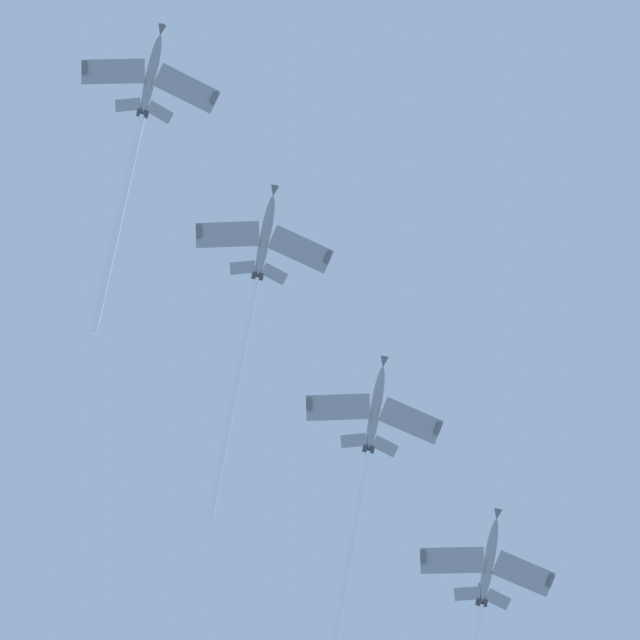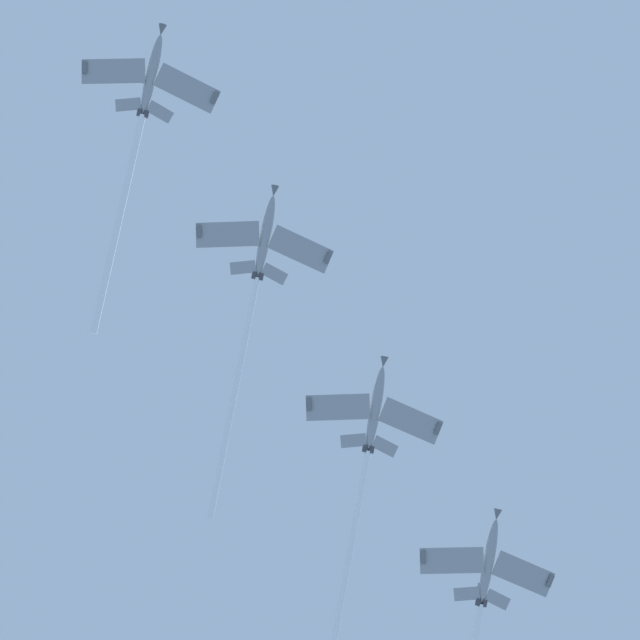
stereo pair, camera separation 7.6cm
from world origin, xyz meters
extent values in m
ellipsoid|color=gray|center=(2.88, 8.84, 141.25)|extent=(7.50, 10.33, 6.72)
cone|color=#595E60|center=(6.12, 3.85, 144.32)|extent=(2.08, 2.31, 1.80)
ellipsoid|color=black|center=(3.74, 7.51, 142.74)|extent=(2.42, 2.98, 2.09)
cube|color=gray|center=(6.96, 12.29, 140.79)|extent=(8.54, 8.83, 1.83)
cube|color=#595E60|center=(10.22, 14.79, 140.76)|extent=(1.69, 1.64, 0.93)
cube|color=gray|center=(-1.93, 6.50, 140.79)|extent=(9.58, 6.05, 1.83)
cube|color=#595E60|center=(-5.54, 4.54, 140.76)|extent=(1.20, 1.79, 0.93)
cube|color=gray|center=(2.37, 13.80, 138.95)|extent=(3.56, 3.85, 0.97)
cube|color=gray|center=(-1.46, 11.32, 138.95)|extent=(3.91, 2.55, 0.97)
cube|color=#595E60|center=(0.20, 12.95, 140.29)|extent=(2.02, 2.96, 3.59)
cylinder|color=#38383D|center=(0.47, 13.36, 138.50)|extent=(1.36, 1.49, 1.17)
cylinder|color=#38383D|center=(-0.29, 12.87, 138.50)|extent=(1.36, 1.49, 1.17)
cylinder|color=white|center=(-7.69, 25.08, 131.12)|extent=(16.44, 24.53, 15.44)
ellipsoid|color=gray|center=(10.79, 34.39, 132.33)|extent=(7.36, 10.41, 6.71)
cone|color=#595E60|center=(13.96, 29.35, 135.40)|extent=(2.07, 2.31, 1.80)
ellipsoid|color=black|center=(11.64, 33.04, 133.83)|extent=(2.39, 2.99, 2.08)
cube|color=gray|center=(14.93, 37.77, 131.88)|extent=(8.61, 8.77, 1.83)
cube|color=#595E60|center=(18.23, 40.22, 131.85)|extent=(1.68, 1.65, 0.93)
cube|color=gray|center=(5.95, 32.13, 131.88)|extent=(9.58, 5.93, 1.83)
cube|color=#595E60|center=(2.31, 30.22, 131.85)|extent=(1.18, 1.79, 0.93)
cube|color=gray|center=(10.36, 39.36, 130.04)|extent=(3.59, 3.84, 0.97)
cube|color=gray|center=(6.50, 36.94, 130.04)|extent=(3.90, 2.50, 0.97)
cube|color=#595E60|center=(8.18, 38.54, 131.38)|extent=(1.97, 2.99, 3.59)
cylinder|color=#38383D|center=(8.46, 38.95, 129.58)|extent=(1.35, 1.49, 1.17)
cylinder|color=#38383D|center=(7.69, 38.47, 129.58)|extent=(1.35, 1.49, 1.17)
cylinder|color=white|center=(-0.15, 51.81, 121.61)|extent=(17.20, 26.68, 16.53)
ellipsoid|color=gray|center=(17.89, 60.55, 121.92)|extent=(7.30, 10.34, 6.91)
cone|color=#595E60|center=(21.02, 55.55, 125.11)|extent=(2.07, 2.31, 1.82)
ellipsoid|color=black|center=(18.72, 59.22, 123.44)|extent=(2.38, 2.98, 2.12)
cube|color=gray|center=(22.04, 63.92, 121.45)|extent=(8.59, 8.74, 1.89)
cube|color=#595E60|center=(25.34, 66.36, 121.41)|extent=(1.67, 1.64, 0.96)
cube|color=gray|center=(13.05, 58.29, 121.45)|extent=(9.57, 5.89, 1.89)
cube|color=#595E60|center=(9.41, 56.38, 121.41)|extent=(1.17, 1.78, 0.96)
cube|color=gray|center=(17.49, 65.48, 119.53)|extent=(3.58, 3.83, 1.00)
cube|color=gray|center=(13.63, 63.06, 119.53)|extent=(3.90, 2.48, 1.00)
cube|color=#595E60|center=(15.30, 64.69, 120.86)|extent=(1.98, 3.01, 3.61)
cylinder|color=#38383D|center=(15.59, 65.07, 119.07)|extent=(1.35, 1.49, 1.18)
cylinder|color=#38383D|center=(14.83, 64.59, 119.07)|extent=(1.35, 1.49, 1.18)
cylinder|color=white|center=(6.48, 78.77, 110.15)|extent=(18.25, 28.41, 18.41)
ellipsoid|color=gray|center=(26.07, 85.12, 113.91)|extent=(7.47, 10.38, 6.64)
cone|color=#595E60|center=(29.30, 80.09, 116.94)|extent=(2.07, 2.31, 1.79)
ellipsoid|color=black|center=(26.94, 83.77, 115.39)|extent=(2.41, 2.98, 2.07)
cube|color=gray|center=(30.17, 88.55, 113.45)|extent=(8.57, 8.82, 1.81)
cube|color=#595E60|center=(33.44, 91.04, 113.43)|extent=(1.69, 1.65, 0.92)
cube|color=gray|center=(21.25, 82.82, 113.45)|extent=(9.58, 6.02, 1.81)
cube|color=#595E60|center=(17.63, 80.87, 113.43)|extent=(1.20, 1.80, 0.92)
cube|color=gray|center=(25.58, 90.10, 111.64)|extent=(3.58, 3.85, 0.96)
cube|color=gray|center=(21.74, 87.64, 111.64)|extent=(3.91, 2.54, 0.96)
cube|color=#595E60|center=(23.41, 89.25, 112.98)|extent=(1.99, 2.96, 3.58)
cylinder|color=#38383D|center=(23.68, 89.68, 111.19)|extent=(1.35, 1.49, 1.17)
cylinder|color=#38383D|center=(22.92, 89.19, 111.19)|extent=(1.35, 1.49, 1.17)
camera|label=1|loc=(32.69, -2.55, 1.82)|focal=53.87mm
camera|label=2|loc=(32.61, -2.57, 1.82)|focal=53.87mm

